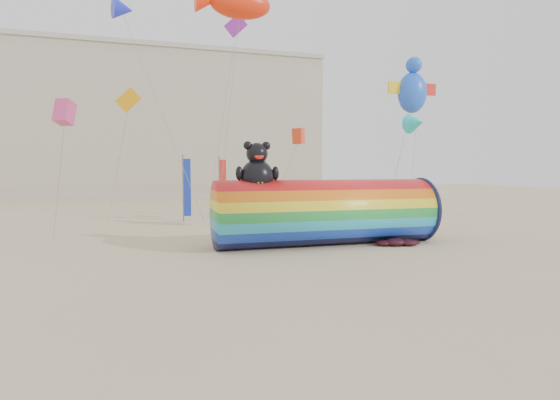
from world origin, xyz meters
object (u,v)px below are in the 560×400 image
object	(u,v)px
hotel_building	(107,126)
kite_handler	(378,226)
windsock_assembly	(326,210)
fabric_bundle	(398,242)

from	to	relation	value
hotel_building	kite_handler	xyz separation A→B (m)	(18.08, -45.24, -9.44)
hotel_building	windsock_assembly	size ratio (longest dim) A/B	4.99
hotel_building	windsock_assembly	xyz separation A→B (m)	(14.80, -45.36, -8.46)
hotel_building	kite_handler	size ratio (longest dim) A/B	34.69
hotel_building	kite_handler	distance (m)	49.62
fabric_bundle	windsock_assembly	bearing A→B (deg)	157.78
hotel_building	windsock_assembly	distance (m)	48.46
kite_handler	hotel_building	bearing A→B (deg)	-86.76
hotel_building	kite_handler	bearing A→B (deg)	-68.22
hotel_building	fabric_bundle	xyz separation A→B (m)	(18.38, -46.82, -10.14)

